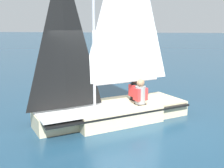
# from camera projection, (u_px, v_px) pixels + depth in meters

# --- Properties ---
(ground_plane) EXTENTS (260.00, 260.00, 0.00)m
(ground_plane) POSITION_uv_depth(u_px,v_px,m) (112.00, 119.00, 7.98)
(ground_plane) COLOR navy
(sailboat_main) EXTENTS (4.07, 4.25, 5.92)m
(sailboat_main) POSITION_uv_depth(u_px,v_px,m) (112.00, 92.00, 7.82)
(sailboat_main) COLOR beige
(sailboat_main) RESTS_ON ground_plane
(sailor_helm) EXTENTS (0.42, 0.43, 1.16)m
(sailor_helm) POSITION_uv_depth(u_px,v_px,m) (140.00, 98.00, 7.92)
(sailor_helm) COLOR black
(sailor_helm) RESTS_ON ground_plane
(sailor_crew) EXTENTS (0.42, 0.43, 1.16)m
(sailor_crew) POSITION_uv_depth(u_px,v_px,m) (135.00, 94.00, 8.40)
(sailor_crew) COLOR black
(sailor_crew) RESTS_ON ground_plane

